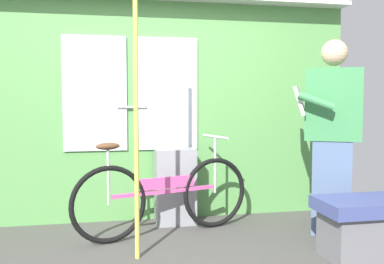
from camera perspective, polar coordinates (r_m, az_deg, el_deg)
train_door_wall at (r=4.23m, az=-5.53°, el=3.75°), size 4.03×0.28×2.20m
bicycle_near_door at (r=3.77m, az=-3.79°, el=-8.52°), size 1.62×0.60×0.86m
passenger_reading_newspaper at (r=3.90m, az=18.27°, el=-0.10°), size 0.63×0.58×1.71m
trash_bin_by_wall at (r=4.12m, az=-2.31°, el=-7.27°), size 0.38×0.28×0.73m
handrail_pole at (r=3.14m, az=-7.53°, el=2.32°), size 0.04×0.04×2.16m
bench_seat_corner at (r=3.50m, az=22.25°, el=-11.68°), size 0.70×0.44×0.45m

